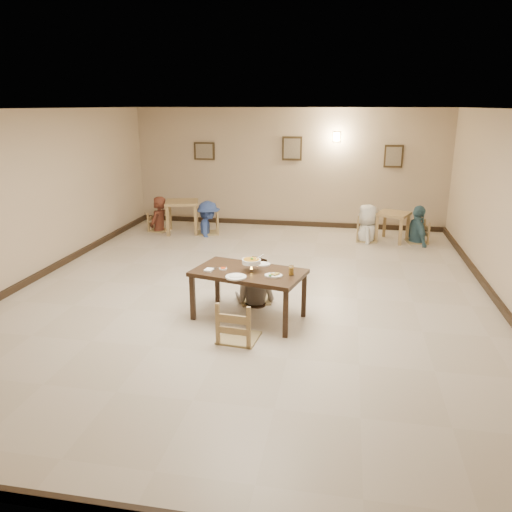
% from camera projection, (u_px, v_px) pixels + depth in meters
% --- Properties ---
extents(floor, '(10.00, 10.00, 0.00)m').
position_uv_depth(floor, '(251.00, 292.00, 8.52)').
color(floor, '#C1B2A0').
rests_on(floor, ground).
extents(ceiling, '(10.00, 10.00, 0.00)m').
position_uv_depth(ceiling, '(251.00, 109.00, 7.65)').
color(ceiling, silver).
rests_on(ceiling, wall_back).
extents(wall_back, '(10.00, 0.00, 10.00)m').
position_uv_depth(wall_back, '(288.00, 168.00, 12.79)').
color(wall_back, tan).
rests_on(wall_back, floor).
extents(wall_front, '(10.00, 0.00, 10.00)m').
position_uv_depth(wall_front, '(111.00, 345.00, 3.37)').
color(wall_front, tan).
rests_on(wall_front, floor).
extents(wall_left, '(0.00, 10.00, 10.00)m').
position_uv_depth(wall_left, '(28.00, 197.00, 8.77)').
color(wall_left, tan).
rests_on(wall_left, floor).
extents(baseboard_back, '(8.00, 0.06, 0.12)m').
position_uv_depth(baseboard_back, '(287.00, 223.00, 13.18)').
color(baseboard_back, black).
rests_on(baseboard_back, floor).
extents(baseboard_left, '(0.06, 10.00, 0.12)m').
position_uv_depth(baseboard_left, '(40.00, 275.00, 9.18)').
color(baseboard_left, black).
rests_on(baseboard_left, floor).
extents(baseboard_right, '(0.06, 10.00, 0.12)m').
position_uv_depth(baseboard_right, '(500.00, 304.00, 7.81)').
color(baseboard_right, black).
rests_on(baseboard_right, floor).
extents(picture_a, '(0.55, 0.04, 0.45)m').
position_uv_depth(picture_a, '(204.00, 151.00, 13.01)').
color(picture_a, '#312414').
rests_on(picture_a, wall_back).
extents(picture_b, '(0.50, 0.04, 0.60)m').
position_uv_depth(picture_b, '(292.00, 149.00, 12.58)').
color(picture_b, '#312414').
rests_on(picture_b, wall_back).
extents(picture_c, '(0.45, 0.04, 0.55)m').
position_uv_depth(picture_c, '(394.00, 156.00, 12.20)').
color(picture_c, '#312414').
rests_on(picture_c, wall_back).
extents(wall_sconce, '(0.16, 0.05, 0.22)m').
position_uv_depth(wall_sconce, '(337.00, 137.00, 12.31)').
color(wall_sconce, '#FFD88C').
rests_on(wall_sconce, wall_back).
extents(main_table, '(1.75, 1.24, 0.74)m').
position_uv_depth(main_table, '(249.00, 276.00, 7.28)').
color(main_table, '#312013').
rests_on(main_table, floor).
extents(chair_far, '(0.46, 0.46, 0.99)m').
position_uv_depth(chair_far, '(255.00, 272.00, 7.98)').
color(chair_far, tan).
rests_on(chair_far, floor).
extents(chair_near, '(0.51, 0.51, 1.10)m').
position_uv_depth(chair_near, '(238.00, 302.00, 6.64)').
color(chair_near, tan).
rests_on(chair_near, floor).
extents(main_diner, '(0.88, 0.77, 1.55)m').
position_uv_depth(main_diner, '(255.00, 256.00, 7.84)').
color(main_diner, gray).
rests_on(main_diner, floor).
extents(curry_warmer, '(0.31, 0.27, 0.25)m').
position_uv_depth(curry_warmer, '(251.00, 261.00, 7.21)').
color(curry_warmer, silver).
rests_on(curry_warmer, main_table).
extents(rice_plate_far, '(0.28, 0.28, 0.06)m').
position_uv_depth(rice_plate_far, '(261.00, 264.00, 7.53)').
color(rice_plate_far, white).
rests_on(rice_plate_far, main_table).
extents(rice_plate_near, '(0.30, 0.30, 0.07)m').
position_uv_depth(rice_plate_near, '(236.00, 277.00, 6.96)').
color(rice_plate_near, white).
rests_on(rice_plate_near, main_table).
extents(fried_plate, '(0.25, 0.25, 0.06)m').
position_uv_depth(fried_plate, '(273.00, 275.00, 7.02)').
color(fried_plate, white).
rests_on(fried_plate, main_table).
extents(chili_dish, '(0.12, 0.12, 0.02)m').
position_uv_depth(chili_dish, '(223.00, 269.00, 7.32)').
color(chili_dish, white).
rests_on(chili_dish, main_table).
extents(napkin_cutlery, '(0.15, 0.22, 0.03)m').
position_uv_depth(napkin_cutlery, '(209.00, 270.00, 7.26)').
color(napkin_cutlery, white).
rests_on(napkin_cutlery, main_table).
extents(drink_glass, '(0.07, 0.07, 0.14)m').
position_uv_depth(drink_glass, '(291.00, 271.00, 7.05)').
color(drink_glass, white).
rests_on(drink_glass, main_table).
extents(bg_table_left, '(0.98, 0.98, 0.79)m').
position_uv_depth(bg_table_left, '(182.00, 207.00, 12.28)').
color(bg_table_left, '#9D8054').
rests_on(bg_table_left, floor).
extents(bg_table_right, '(0.88, 0.88, 0.68)m').
position_uv_depth(bg_table_right, '(393.00, 218.00, 11.54)').
color(bg_table_right, '#9D8054').
rests_on(bg_table_right, floor).
extents(bg_chair_ll, '(0.42, 0.42, 0.90)m').
position_uv_depth(bg_chair_ll, '(158.00, 213.00, 12.49)').
color(bg_chair_ll, tan).
rests_on(bg_chair_ll, floor).
extents(bg_chair_lr, '(0.50, 0.50, 1.07)m').
position_uv_depth(bg_chair_lr, '(208.00, 212.00, 12.22)').
color(bg_chair_lr, tan).
rests_on(bg_chair_lr, floor).
extents(bg_chair_rl, '(0.48, 0.48, 1.02)m').
position_uv_depth(bg_chair_rl, '(368.00, 219.00, 11.57)').
color(bg_chair_rl, tan).
rests_on(bg_chair_rl, floor).
extents(bg_chair_rr, '(0.45, 0.45, 0.95)m').
position_uv_depth(bg_chair_rr, '(418.00, 222.00, 11.45)').
color(bg_chair_rr, tan).
rests_on(bg_chair_rr, floor).
extents(bg_diner_a, '(0.52, 0.70, 1.75)m').
position_uv_depth(bg_diner_a, '(157.00, 197.00, 12.37)').
color(bg_diner_a, '#57291D').
rests_on(bg_diner_a, floor).
extents(bg_diner_b, '(0.89, 1.18, 1.62)m').
position_uv_depth(bg_diner_b, '(207.00, 201.00, 12.14)').
color(bg_diner_b, '#375192').
rests_on(bg_diner_b, floor).
extents(bg_diner_c, '(0.58, 0.86, 1.72)m').
position_uv_depth(bg_diner_c, '(369.00, 204.00, 11.47)').
color(bg_diner_c, silver).
rests_on(bg_diner_c, floor).
extents(bg_diner_d, '(0.66, 1.08, 1.73)m').
position_uv_depth(bg_diner_d, '(420.00, 206.00, 11.33)').
color(bg_diner_d, '#426B7C').
rests_on(bg_diner_d, floor).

